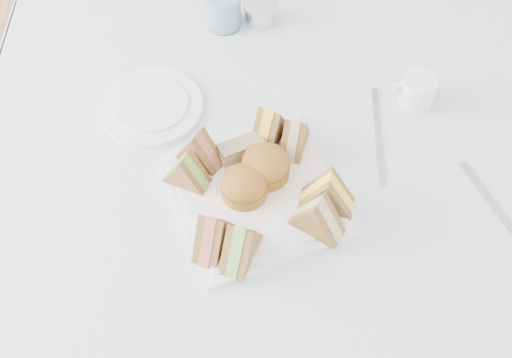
{
  "coord_description": "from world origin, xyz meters",
  "views": [
    {
      "loc": [
        -0.03,
        -0.65,
        1.6
      ],
      "look_at": [
        -0.03,
        -0.08,
        0.8
      ],
      "focal_mm": 45.0,
      "sensor_mm": 36.0,
      "label": 1
    }
  ],
  "objects_px": {
    "water_glass": "(223,5)",
    "creamer_jug": "(418,91)",
    "table": "(268,262)",
    "serving_plate": "(256,195)"
  },
  "relations": [
    {
      "from": "water_glass",
      "to": "creamer_jug",
      "type": "distance_m",
      "value": 0.4
    },
    {
      "from": "table",
      "to": "creamer_jug",
      "type": "bearing_deg",
      "value": 25.08
    },
    {
      "from": "serving_plate",
      "to": "creamer_jug",
      "type": "distance_m",
      "value": 0.35
    },
    {
      "from": "table",
      "to": "serving_plate",
      "type": "distance_m",
      "value": 0.39
    },
    {
      "from": "water_glass",
      "to": "creamer_jug",
      "type": "xyz_separation_m",
      "value": [
        0.34,
        -0.21,
        -0.02
      ]
    },
    {
      "from": "table",
      "to": "serving_plate",
      "type": "bearing_deg",
      "value": -108.2
    },
    {
      "from": "water_glass",
      "to": "serving_plate",
      "type": "bearing_deg",
      "value": -81.93
    },
    {
      "from": "table",
      "to": "creamer_jug",
      "type": "distance_m",
      "value": 0.49
    },
    {
      "from": "table",
      "to": "creamer_jug",
      "type": "xyz_separation_m",
      "value": [
        0.26,
        0.12,
        0.4
      ]
    },
    {
      "from": "creamer_jug",
      "to": "water_glass",
      "type": "bearing_deg",
      "value": 144.01
    }
  ]
}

